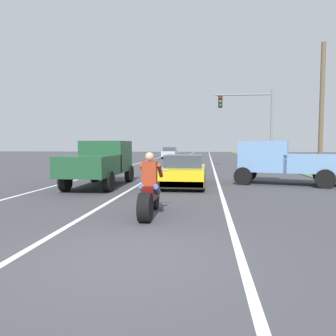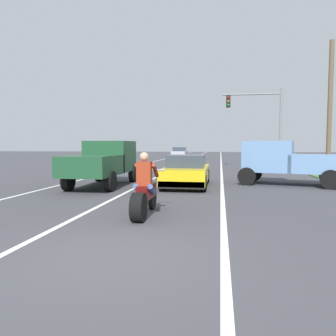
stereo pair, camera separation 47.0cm
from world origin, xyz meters
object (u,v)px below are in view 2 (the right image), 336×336
object	(u,v)px
motorcycle_with_rider	(144,193)
pickup_truck_right_shoulder_light_blue	(290,160)
distant_car_far_ahead	(180,153)
sports_car_yellow	(187,172)
pickup_truck_left_lane_dark_green	(103,161)
traffic_light_mast_near	(262,116)

from	to	relation	value
motorcycle_with_rider	pickup_truck_right_shoulder_light_blue	xyz separation A→B (m)	(4.95, 7.34, 0.51)
distant_car_far_ahead	sports_car_yellow	bearing A→B (deg)	-82.26
sports_car_yellow	pickup_truck_left_lane_dark_green	world-z (taller)	pickup_truck_left_lane_dark_green
motorcycle_with_rider	traffic_light_mast_near	size ratio (longest dim) A/B	0.37
pickup_truck_left_lane_dark_green	pickup_truck_right_shoulder_light_blue	world-z (taller)	same
traffic_light_mast_near	pickup_truck_right_shoulder_light_blue	bearing A→B (deg)	-90.03
pickup_truck_right_shoulder_light_blue	distant_car_far_ahead	xyz separation A→B (m)	(-8.32, 26.69, -0.33)
traffic_light_mast_near	distant_car_far_ahead	xyz separation A→B (m)	(-8.32, 16.60, -3.21)
motorcycle_with_rider	sports_car_yellow	size ratio (longest dim) A/B	0.51
traffic_light_mast_near	sports_car_yellow	bearing A→B (deg)	-111.90
pickup_truck_left_lane_dark_green	motorcycle_with_rider	bearing A→B (deg)	-60.63
motorcycle_with_rider	sports_car_yellow	world-z (taller)	motorcycle_with_rider
motorcycle_with_rider	pickup_truck_right_shoulder_light_blue	world-z (taller)	pickup_truck_right_shoulder_light_blue
sports_car_yellow	motorcycle_with_rider	bearing A→B (deg)	-93.96
distant_car_far_ahead	pickup_truck_right_shoulder_light_blue	bearing A→B (deg)	-72.69
pickup_truck_left_lane_dark_green	pickup_truck_right_shoulder_light_blue	distance (m)	8.31
motorcycle_with_rider	pickup_truck_right_shoulder_light_blue	distance (m)	8.87
sports_car_yellow	distant_car_far_ahead	size ratio (longest dim) A/B	1.08
sports_car_yellow	pickup_truck_right_shoulder_light_blue	bearing A→B (deg)	14.59
pickup_truck_left_lane_dark_green	pickup_truck_right_shoulder_light_blue	bearing A→B (deg)	11.69
motorcycle_with_rider	sports_car_yellow	bearing A→B (deg)	86.04
motorcycle_with_rider	sports_car_yellow	distance (m)	6.18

